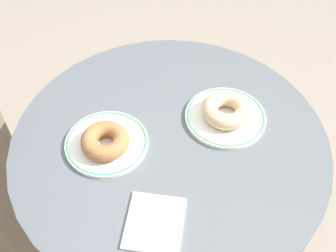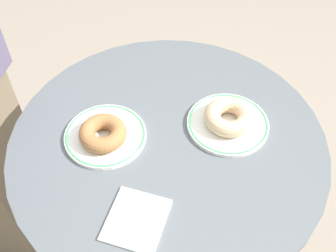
% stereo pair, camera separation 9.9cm
% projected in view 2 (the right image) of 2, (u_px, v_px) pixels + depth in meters
% --- Properties ---
extents(cafe_table, '(0.74, 0.74, 0.76)m').
position_uv_depth(cafe_table, '(168.00, 191.00, 1.15)').
color(cafe_table, '#565B60').
rests_on(cafe_table, ground).
extents(plate_left, '(0.19, 0.19, 0.01)m').
position_uv_depth(plate_left, '(105.00, 135.00, 0.98)').
color(plate_left, white).
rests_on(plate_left, cafe_table).
extents(plate_right, '(0.20, 0.20, 0.01)m').
position_uv_depth(plate_right, '(228.00, 124.00, 1.00)').
color(plate_right, white).
rests_on(plate_right, cafe_table).
extents(donut_cinnamon, '(0.14, 0.14, 0.04)m').
position_uv_depth(donut_cinnamon, '(103.00, 132.00, 0.95)').
color(donut_cinnamon, '#A36B3D').
rests_on(donut_cinnamon, plate_left).
extents(donut_glazed, '(0.16, 0.16, 0.04)m').
position_uv_depth(donut_glazed, '(229.00, 117.00, 0.98)').
color(donut_glazed, '#E0B789').
rests_on(donut_glazed, plate_right).
extents(paper_napkin, '(0.15, 0.16, 0.01)m').
position_uv_depth(paper_napkin, '(136.00, 220.00, 0.84)').
color(paper_napkin, white).
rests_on(paper_napkin, cafe_table).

